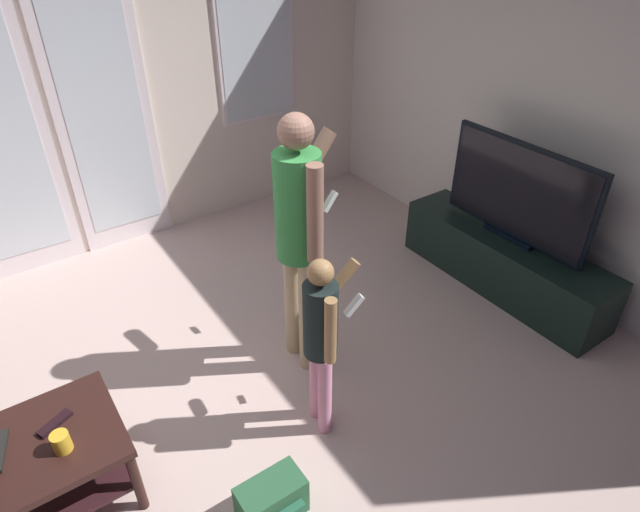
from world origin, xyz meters
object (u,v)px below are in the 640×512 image
tv_stand (503,262)px  backpack (272,501)px  tv_remote_black (55,423)px  person_child (322,333)px  flat_screen_tv (519,193)px  cup_by_laptop (61,442)px  coffee_table (13,474)px  person_adult (300,228)px

tv_stand → backpack: 2.54m
tv_remote_black → person_child: bearing=-43.1°
tv_stand → flat_screen_tv: flat_screen_tv is taller
flat_screen_tv → cup_by_laptop: size_ratio=11.77×
tv_stand → flat_screen_tv: size_ratio=1.43×
flat_screen_tv → person_child: (-1.92, -0.29, -0.14)m
person_child → cup_by_laptop: size_ratio=11.29×
tv_remote_black → flat_screen_tv: bearing=-27.6°
flat_screen_tv → cup_by_laptop: bearing=-179.0°
coffee_table → person_adult: 1.86m
tv_remote_black → cup_by_laptop: bearing=-115.0°
cup_by_laptop → backpack: bearing=-37.6°
person_child → flat_screen_tv: bearing=8.7°
person_child → tv_remote_black: (-1.29, 0.41, -0.22)m
backpack → coffee_table: bearing=145.2°
person_adult → tv_remote_black: 1.59m
flat_screen_tv → person_child: 1.95m
flat_screen_tv → tv_remote_black: bearing=178.0°
person_child → tv_remote_black: bearing=162.4°
tv_stand → tv_remote_black: size_ratio=10.06×
coffee_table → flat_screen_tv: 3.48m
flat_screen_tv → backpack: 2.63m
tv_stand → tv_remote_black: bearing=177.9°
flat_screen_tv → cup_by_laptop: 3.22m
coffee_table → backpack: 1.22m
backpack → person_child: bearing=32.7°
person_child → cup_by_laptop: person_child is taller
tv_remote_black → person_adult: bearing=-21.3°
flat_screen_tv → tv_remote_black: (-3.21, 0.11, -0.36)m
person_child → tv_remote_black: 1.37m
tv_stand → person_adult: bearing=172.4°
coffee_table → backpack: (0.99, -0.69, -0.21)m
coffee_table → tv_stand: 3.44m
person_adult → backpack: bearing=-130.6°
flat_screen_tv → person_child: flat_screen_tv is taller
flat_screen_tv → cup_by_laptop: (-3.20, -0.06, -0.32)m
person_child → backpack: person_child is taller
person_adult → tv_remote_black: bearing=-175.7°
coffee_table → tv_stand: size_ratio=0.59×
flat_screen_tv → person_adult: 1.74m
flat_screen_tv → tv_remote_black: flat_screen_tv is taller
person_child → cup_by_laptop: (-1.28, 0.24, -0.18)m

